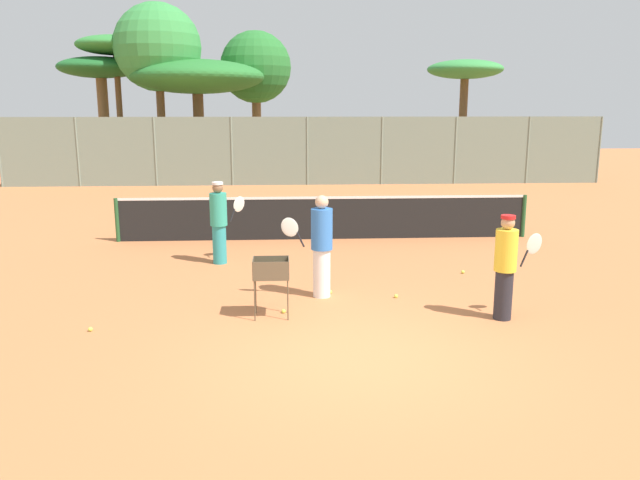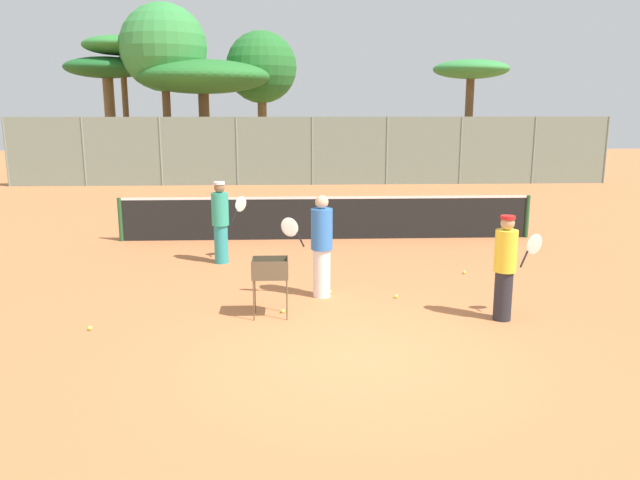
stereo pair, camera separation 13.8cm
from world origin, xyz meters
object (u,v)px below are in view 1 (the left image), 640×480
(player_yellow_shirt, at_px, (219,221))
(player_red_cap, at_px, (506,266))
(tennis_net, at_px, (324,217))
(player_white_outfit, at_px, (321,245))
(parked_car, at_px, (399,159))
(ball_cart, at_px, (271,273))

(player_yellow_shirt, bearing_deg, player_red_cap, -79.89)
(tennis_net, bearing_deg, player_red_cap, -68.51)
(player_red_cap, xyz_separation_m, player_yellow_shirt, (-4.75, 3.80, 0.04))
(player_white_outfit, height_order, player_yellow_shirt, player_white_outfit)
(player_yellow_shirt, distance_m, parked_car, 19.61)
(tennis_net, distance_m, player_white_outfit, 4.80)
(tennis_net, distance_m, player_yellow_shirt, 3.30)
(tennis_net, height_order, player_yellow_shirt, player_yellow_shirt)
(player_yellow_shirt, bearing_deg, parked_car, 27.48)
(player_yellow_shirt, relative_size, parked_car, 0.41)
(ball_cart, bearing_deg, tennis_net, 78.38)
(player_white_outfit, height_order, ball_cart, player_white_outfit)
(player_red_cap, bearing_deg, player_white_outfit, 136.16)
(ball_cart, distance_m, parked_car, 22.58)
(player_yellow_shirt, xyz_separation_m, ball_cart, (1.15, -3.50, -0.19))
(player_red_cap, bearing_deg, tennis_net, 93.32)
(parked_car, bearing_deg, player_white_outfit, -103.92)
(tennis_net, distance_m, player_red_cap, 6.56)
(player_red_cap, bearing_deg, player_yellow_shirt, 123.15)
(player_white_outfit, bearing_deg, ball_cart, 48.36)
(tennis_net, relative_size, player_white_outfit, 5.74)
(tennis_net, relative_size, player_yellow_shirt, 5.93)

